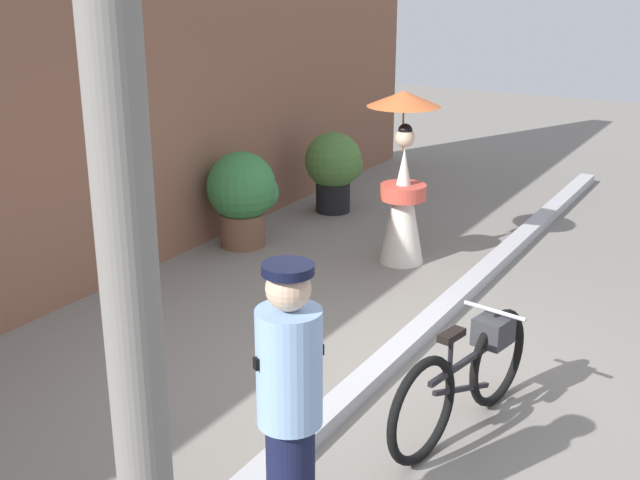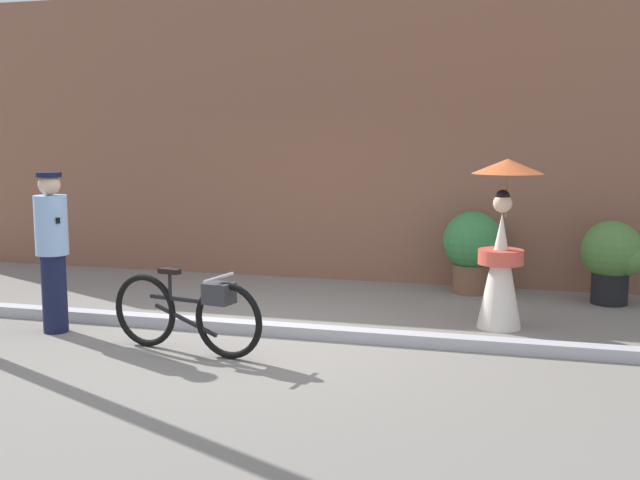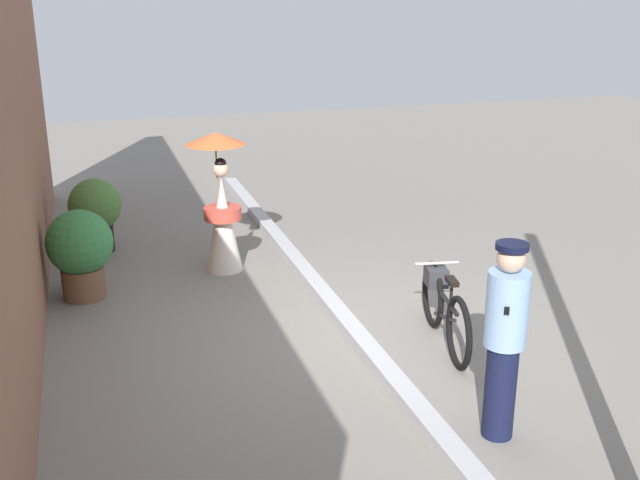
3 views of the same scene
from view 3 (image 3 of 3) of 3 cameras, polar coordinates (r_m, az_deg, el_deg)
The scene contains 7 objects.
ground_plane at distance 8.25m, azimuth 2.69°, elevation -7.39°, with size 30.00×30.00×0.00m, color gray.
sidewalk_curb at distance 8.23m, azimuth 2.70°, elevation -7.02°, with size 14.00×0.20×0.12m, color #B2B2B7.
bicycle_near_officer at distance 8.11m, azimuth 9.24°, elevation -4.93°, with size 1.69×0.50×0.81m.
person_officer at distance 6.38m, azimuth 13.64°, elevation -7.01°, with size 0.34×0.34×1.71m.
person_with_parasol at distance 9.97m, azimuth -7.39°, elevation 2.73°, with size 0.77×0.77×1.84m.
potted_plant_by_door at distance 9.53m, azimuth -17.40°, elevation -0.63°, with size 0.81×0.79×1.09m.
potted_plant_small at distance 11.17m, azimuth -16.38°, elevation 2.18°, with size 0.75×0.73×1.05m.
Camera 3 is at (-6.95, 2.58, 3.61)m, focal length 42.81 mm.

